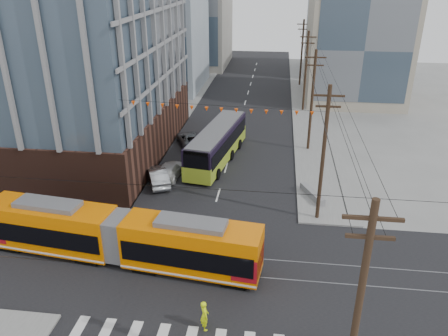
% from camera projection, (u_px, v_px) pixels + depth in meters
% --- Properties ---
extents(ground, '(160.00, 160.00, 0.00)m').
position_uv_depth(ground, '(186.00, 303.00, 26.39)').
color(ground, slate).
extents(office_building, '(30.00, 25.00, 28.60)m').
position_uv_depth(office_building, '(12.00, 14.00, 43.72)').
color(office_building, '#381E16').
rests_on(office_building, ground).
extents(bg_bldg_nw_near, '(18.00, 16.00, 18.00)m').
position_uv_depth(bg_bldg_nw_near, '(147.00, 32.00, 71.53)').
color(bg_bldg_nw_near, '#8C99A5').
rests_on(bg_bldg_nw_near, ground).
extents(bg_bldg_ne_near, '(14.00, 14.00, 16.00)m').
position_uv_depth(bg_bldg_ne_near, '(356.00, 47.00, 64.59)').
color(bg_bldg_ne_near, gray).
rests_on(bg_bldg_ne_near, ground).
extents(bg_bldg_nw_far, '(16.00, 18.00, 20.00)m').
position_uv_depth(bg_bldg_nw_far, '(189.00, 15.00, 88.83)').
color(bg_bldg_nw_far, gray).
rests_on(bg_bldg_nw_far, ground).
extents(bg_bldg_ne_far, '(16.00, 16.00, 14.00)m').
position_uv_depth(bg_bldg_ne_far, '(351.00, 35.00, 82.83)').
color(bg_bldg_ne_far, '#8C99A5').
rests_on(bg_bldg_ne_far, ground).
extents(utility_pole_near, '(0.30, 0.30, 11.00)m').
position_uv_depth(utility_pole_near, '(357.00, 318.00, 17.73)').
color(utility_pole_near, black).
rests_on(utility_pole_near, ground).
extents(utility_pole_far, '(0.30, 0.30, 11.00)m').
position_uv_depth(utility_pole_far, '(302.00, 53.00, 73.70)').
color(utility_pole_far, black).
rests_on(utility_pole_far, ground).
extents(streetcar, '(19.63, 4.99, 3.75)m').
position_uv_depth(streetcar, '(119.00, 237.00, 29.60)').
color(streetcar, '#E06800').
rests_on(streetcar, ground).
extents(city_bus, '(4.92, 13.38, 3.71)m').
position_uv_depth(city_bus, '(217.00, 144.00, 45.42)').
color(city_bus, black).
rests_on(city_bus, ground).
extents(parked_car_silver, '(3.49, 5.02, 1.57)m').
position_uv_depth(parked_car_silver, '(158.00, 176.00, 40.80)').
color(parked_car_silver, '#A4A9AE').
rests_on(parked_car_silver, ground).
extents(parked_car_white, '(2.37, 5.10, 1.44)m').
position_uv_depth(parked_car_white, '(170.00, 170.00, 42.12)').
color(parked_car_white, '#B5B5B5').
rests_on(parked_car_white, ground).
extents(parked_car_grey, '(3.96, 5.26, 1.33)m').
position_uv_depth(parked_car_grey, '(189.00, 139.00, 50.20)').
color(parked_car_grey, '#565C62').
rests_on(parked_car_grey, ground).
extents(pedestrian, '(0.68, 0.81, 1.89)m').
position_uv_depth(pedestrian, '(204.00, 315.00, 24.16)').
color(pedestrian, '#E2FF0D').
rests_on(pedestrian, ground).
extents(jersey_barrier, '(2.27, 3.68, 0.73)m').
position_uv_depth(jersey_barrier, '(312.00, 195.00, 38.35)').
color(jersey_barrier, slate).
rests_on(jersey_barrier, ground).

